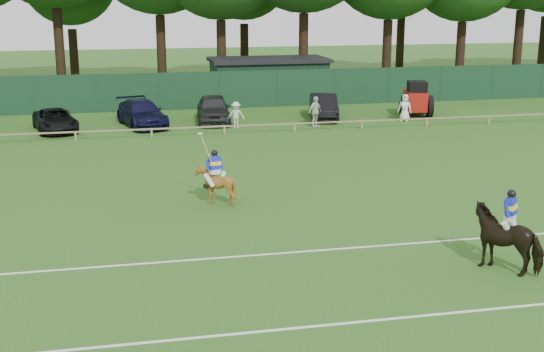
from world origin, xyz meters
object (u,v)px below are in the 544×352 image
object	(u,v)px
horse_chestnut	(215,185)
spectator_mid	(315,112)
spectator_left	(236,115)
suv_black	(55,120)
estate_black	(324,107)
spectator_right	(405,108)
sedan_navy	(142,113)
horse_dark	(508,238)
utility_shed	(268,79)
tractor	(416,100)
hatch_grey	(213,109)

from	to	relation	value
horse_chestnut	spectator_mid	bearing A→B (deg)	-132.87
horse_chestnut	spectator_left	xyz separation A→B (m)	(3.25, 15.04, 0.03)
suv_black	estate_black	distance (m)	16.01
spectator_left	spectator_right	bearing A→B (deg)	9.15
sedan_navy	horse_dark	bearing A→B (deg)	-83.07
utility_shed	spectator_mid	bearing A→B (deg)	-87.36
horse_dark	spectator_right	xyz separation A→B (m)	(6.34, 23.31, -0.08)
spectator_left	tractor	world-z (taller)	tractor
horse_chestnut	suv_black	distance (m)	17.63
spectator_left	tractor	size ratio (longest dim) A/B	0.51
horse_chestnut	spectator_left	bearing A→B (deg)	-116.61
horse_dark	estate_black	bearing A→B (deg)	-136.96
sedan_navy	spectator_right	world-z (taller)	spectator_right
sedan_navy	spectator_left	world-z (taller)	spectator_left
suv_black	tractor	world-z (taller)	tractor
sedan_navy	spectator_left	size ratio (longest dim) A/B	3.37
estate_black	spectator_mid	xyz separation A→B (m)	(-1.26, -2.62, 0.14)
horse_chestnut	estate_black	bearing A→B (deg)	-132.47
suv_black	tractor	bearing A→B (deg)	-11.34
hatch_grey	spectator_mid	world-z (taller)	spectator_mid
suv_black	spectator_right	world-z (taller)	spectator_right
horse_dark	suv_black	distance (m)	28.27
spectator_mid	sedan_navy	bearing A→B (deg)	132.12
horse_chestnut	spectator_mid	distance (m)	16.40
sedan_navy	utility_shed	distance (m)	12.64
horse_dark	spectator_mid	xyz separation A→B (m)	(0.51, 22.63, -0.02)
utility_shed	suv_black	bearing A→B (deg)	-147.36
suv_black	hatch_grey	distance (m)	9.19
suv_black	utility_shed	world-z (taller)	utility_shed
suv_black	spectator_mid	distance (m)	14.84
sedan_navy	utility_shed	bearing A→B (deg)	28.53
spectator_left	utility_shed	distance (m)	11.10
hatch_grey	tractor	bearing A→B (deg)	2.95
hatch_grey	spectator_left	world-z (taller)	hatch_grey
horse_chestnut	estate_black	distance (m)	19.31
spectator_mid	tractor	world-z (taller)	tractor
spectator_mid	estate_black	bearing A→B (deg)	30.39
sedan_navy	hatch_grey	xyz separation A→B (m)	(4.27, 0.35, 0.08)
tractor	spectator_right	bearing A→B (deg)	-117.49
estate_black	spectator_right	xyz separation A→B (m)	(4.57, -1.93, 0.07)
suv_black	spectator_mid	bearing A→B (deg)	-19.54
horse_chestnut	spectator_left	size ratio (longest dim) A/B	0.96
horse_chestnut	spectator_mid	size ratio (longest dim) A/B	0.82
sedan_navy	estate_black	world-z (taller)	estate_black
spectator_left	utility_shed	bearing A→B (deg)	77.25
sedan_navy	spectator_left	xyz separation A→B (m)	(5.30, -1.85, 0.02)
sedan_navy	tractor	world-z (taller)	tractor
horse_chestnut	utility_shed	size ratio (longest dim) A/B	0.18
horse_dark	sedan_navy	xyz separation A→B (m)	(-9.36, 25.09, -0.17)
suv_black	utility_shed	distance (m)	16.92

